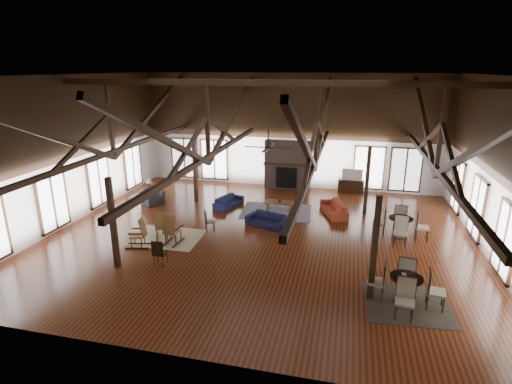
% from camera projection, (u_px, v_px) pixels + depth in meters
% --- Properties ---
extents(floor, '(16.00, 16.00, 0.00)m').
position_uv_depth(floor, '(260.00, 236.00, 15.49)').
color(floor, '#642B15').
rests_on(floor, ground).
extents(ceiling, '(16.00, 14.00, 0.02)m').
position_uv_depth(ceiling, '(260.00, 75.00, 13.69)').
color(ceiling, black).
rests_on(ceiling, wall_back).
extents(wall_back, '(16.00, 0.02, 6.00)m').
position_uv_depth(wall_back, '(289.00, 132.00, 21.08)').
color(wall_back, silver).
rests_on(wall_back, floor).
extents(wall_front, '(16.00, 0.02, 6.00)m').
position_uv_depth(wall_front, '(184.00, 236.00, 8.09)').
color(wall_front, silver).
rests_on(wall_front, floor).
extents(wall_left, '(0.02, 14.00, 6.00)m').
position_uv_depth(wall_left, '(70.00, 151.00, 16.35)').
color(wall_left, silver).
rests_on(wall_left, floor).
extents(wall_right, '(0.02, 14.00, 6.00)m').
position_uv_depth(wall_right, '(502.00, 174.00, 12.83)').
color(wall_right, silver).
rests_on(wall_right, floor).
extents(roof_truss, '(15.60, 14.07, 3.14)m').
position_uv_depth(roof_truss, '(260.00, 133.00, 14.28)').
color(roof_truss, black).
rests_on(roof_truss, wall_back).
extents(post_grid, '(8.16, 7.16, 3.05)m').
position_uv_depth(post_grid, '(260.00, 199.00, 15.03)').
color(post_grid, black).
rests_on(post_grid, floor).
extents(fireplace, '(2.50, 0.69, 2.60)m').
position_uv_depth(fireplace, '(288.00, 165.00, 21.29)').
color(fireplace, '#65544D').
rests_on(fireplace, floor).
extents(ceiling_fan, '(1.60, 1.60, 0.75)m').
position_uv_depth(ceiling_fan, '(268.00, 147.00, 13.33)').
color(ceiling_fan, black).
rests_on(ceiling_fan, roof_truss).
extents(sofa_navy_front, '(1.96, 1.27, 0.53)m').
position_uv_depth(sofa_navy_front, '(268.00, 220.00, 16.38)').
color(sofa_navy_front, '#141739').
rests_on(sofa_navy_front, floor).
extents(sofa_navy_left, '(1.80, 1.15, 0.49)m').
position_uv_depth(sofa_navy_left, '(229.00, 201.00, 18.71)').
color(sofa_navy_left, '#171B40').
rests_on(sofa_navy_left, floor).
extents(sofa_orange, '(2.11, 1.37, 0.57)m').
position_uv_depth(sofa_orange, '(334.00, 208.00, 17.71)').
color(sofa_orange, '#A3391F').
rests_on(sofa_orange, floor).
extents(coffee_table, '(1.26, 0.68, 0.47)m').
position_uv_depth(coffee_table, '(279.00, 203.00, 18.00)').
color(coffee_table, brown).
rests_on(coffee_table, floor).
extents(vase, '(0.19, 0.19, 0.17)m').
position_uv_depth(vase, '(280.00, 200.00, 17.87)').
color(vase, '#B2B2B2').
rests_on(vase, coffee_table).
extents(armchair, '(1.25, 1.21, 0.63)m').
position_uv_depth(armchair, '(152.00, 198.00, 19.04)').
color(armchair, '#272729').
rests_on(armchair, floor).
extents(side_table_lamp, '(0.44, 0.44, 1.12)m').
position_uv_depth(side_table_lamp, '(150.00, 191.00, 19.61)').
color(side_table_lamp, black).
rests_on(side_table_lamp, floor).
extents(rocking_chair_a, '(0.75, 0.92, 1.04)m').
position_uv_depth(rocking_chair_a, '(161.00, 226.00, 15.21)').
color(rocking_chair_a, brown).
rests_on(rocking_chair_a, floor).
extents(rocking_chair_b, '(0.55, 0.94, 1.17)m').
position_uv_depth(rocking_chair_b, '(171.00, 230.00, 14.66)').
color(rocking_chair_b, brown).
rests_on(rocking_chair_b, floor).
extents(rocking_chair_c, '(0.94, 0.64, 1.11)m').
position_uv_depth(rocking_chair_c, '(140.00, 233.00, 14.43)').
color(rocking_chair_c, brown).
rests_on(rocking_chair_c, floor).
extents(side_chair_a, '(0.51, 0.51, 0.88)m').
position_uv_depth(side_chair_a, '(208.00, 219.00, 15.83)').
color(side_chair_a, black).
rests_on(side_chair_a, floor).
extents(side_chair_b, '(0.41, 0.41, 0.92)m').
position_uv_depth(side_chair_b, '(159.00, 251.00, 13.00)').
color(side_chair_b, black).
rests_on(side_chair_b, floor).
extents(cafe_table_near, '(2.10, 2.10, 1.08)m').
position_uv_depth(cafe_table_near, '(406.00, 285.00, 10.99)').
color(cafe_table_near, black).
rests_on(cafe_table_near, floor).
extents(cafe_table_far, '(2.11, 2.11, 1.09)m').
position_uv_depth(cafe_table_far, '(400.00, 224.00, 15.27)').
color(cafe_table_far, black).
rests_on(cafe_table_far, floor).
extents(cup_near, '(0.15, 0.15, 0.10)m').
position_uv_depth(cup_near, '(404.00, 275.00, 10.94)').
color(cup_near, '#B2B2B2').
rests_on(cup_near, cafe_table_near).
extents(cup_far, '(0.12, 0.12, 0.09)m').
position_uv_depth(cup_far, '(402.00, 216.00, 15.20)').
color(cup_far, '#B2B2B2').
rests_on(cup_far, cafe_table_far).
extents(tv_console, '(1.30, 0.49, 0.65)m').
position_uv_depth(tv_console, '(351.00, 186.00, 20.91)').
color(tv_console, black).
rests_on(tv_console, floor).
extents(television, '(1.05, 0.24, 0.60)m').
position_uv_depth(television, '(353.00, 174.00, 20.72)').
color(television, '#B2B2B2').
rests_on(television, tv_console).
extents(rug_tan, '(2.68, 2.13, 0.01)m').
position_uv_depth(rug_tan, '(167.00, 237.00, 15.36)').
color(rug_tan, tan).
rests_on(rug_tan, floor).
extents(rug_navy, '(3.24, 2.53, 0.01)m').
position_uv_depth(rug_navy, '(276.00, 211.00, 18.11)').
color(rug_navy, '#1A1D49').
rests_on(rug_navy, floor).
extents(rug_dark, '(2.43, 2.23, 0.01)m').
position_uv_depth(rug_dark, '(407.00, 304.00, 11.04)').
color(rug_dark, black).
rests_on(rug_dark, floor).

